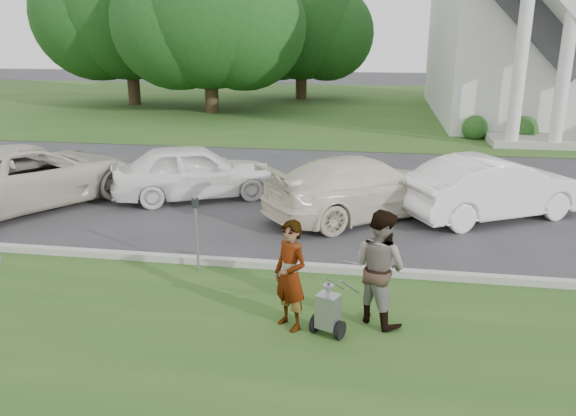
% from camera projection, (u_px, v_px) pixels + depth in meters
% --- Properties ---
extents(ground, '(120.00, 120.00, 0.00)m').
position_uv_depth(ground, '(289.00, 282.00, 10.07)').
color(ground, '#333335').
rests_on(ground, ground).
extents(grass_strip, '(80.00, 7.00, 0.01)m').
position_uv_depth(grass_strip, '(253.00, 379.00, 7.24)').
color(grass_strip, '#274C1A').
rests_on(grass_strip, ground).
extents(church_lawn, '(80.00, 30.00, 0.01)m').
position_uv_depth(church_lawn, '(357.00, 105.00, 35.53)').
color(church_lawn, '#274C1A').
rests_on(church_lawn, ground).
extents(curb, '(80.00, 0.18, 0.15)m').
position_uv_depth(curb, '(294.00, 267.00, 10.57)').
color(curb, '#9E9E93').
rests_on(curb, ground).
extents(church, '(9.19, 19.00, 24.10)m').
position_uv_depth(church, '(534.00, 0.00, 28.73)').
color(church, white).
rests_on(church, ground).
extents(tree_left, '(10.63, 8.40, 9.71)m').
position_uv_depth(tree_left, '(208.00, 18.00, 30.53)').
color(tree_left, '#332316').
rests_on(tree_left, ground).
extents(tree_far, '(11.64, 9.20, 10.73)m').
position_uv_depth(tree_far, '(127.00, 10.00, 34.11)').
color(tree_far, '#332316').
rests_on(tree_far, ground).
extents(tree_back, '(9.61, 7.60, 8.89)m').
position_uv_depth(tree_back, '(301.00, 27.00, 37.57)').
color(tree_back, '#332316').
rests_on(tree_back, ground).
extents(striping_cart, '(0.72, 1.03, 0.89)m').
position_uv_depth(striping_cart, '(328.00, 312.00, 8.19)').
color(striping_cart, black).
rests_on(striping_cart, ground).
extents(person_left, '(0.73, 0.71, 1.69)m').
position_uv_depth(person_left, '(290.00, 276.00, 8.28)').
color(person_left, '#999999').
rests_on(person_left, ground).
extents(person_right, '(1.11, 1.09, 1.80)m').
position_uv_depth(person_right, '(380.00, 268.00, 8.44)').
color(person_right, '#999999').
rests_on(person_right, ground).
extents(parking_meter_near, '(0.11, 0.09, 1.46)m').
position_uv_depth(parking_meter_near, '(196.00, 225.00, 10.28)').
color(parking_meter_near, gray).
rests_on(parking_meter_near, ground).
extents(car_a, '(5.25, 6.25, 1.59)m').
position_uv_depth(car_a, '(31.00, 176.00, 14.41)').
color(car_a, beige).
rests_on(car_a, ground).
extents(car_b, '(4.69, 3.44, 1.48)m').
position_uv_depth(car_b, '(194.00, 171.00, 15.10)').
color(car_b, white).
rests_on(car_b, ground).
extents(car_c, '(5.23, 4.68, 1.46)m').
position_uv_depth(car_c, '(363.00, 187.00, 13.56)').
color(car_c, '#EEE6CA').
rests_on(car_c, ground).
extents(car_d, '(4.73, 3.59, 1.49)m').
position_uv_depth(car_d, '(493.00, 188.00, 13.45)').
color(car_d, white).
rests_on(car_d, ground).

